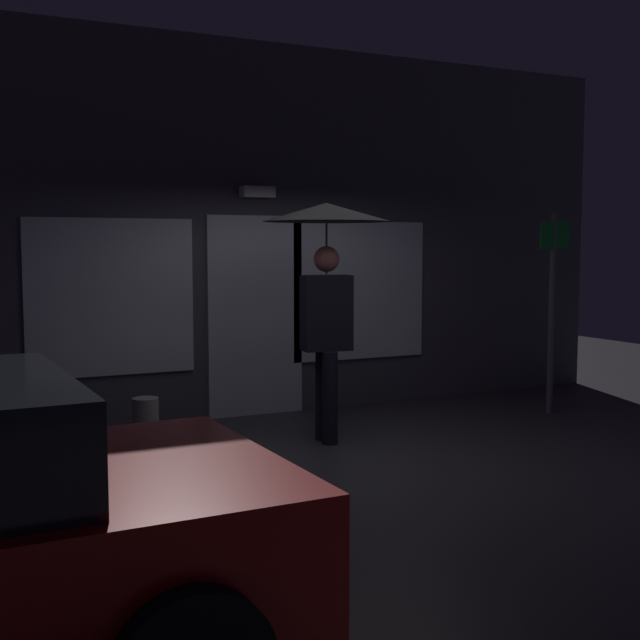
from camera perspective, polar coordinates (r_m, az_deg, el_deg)
The scene contains 5 objects.
ground_plane at distance 7.31m, azimuth 1.92°, elevation -9.68°, with size 18.00×18.00×0.00m, color #38353A.
building_facade at distance 9.20m, azimuth -4.92°, elevation 6.06°, with size 9.40×0.48×4.08m.
person_with_umbrella at distance 7.74m, azimuth 0.45°, elevation 4.58°, with size 1.21×1.21×2.27m.
street_sign_post at distance 9.44m, azimuth 15.79°, elevation 1.35°, with size 0.40×0.07×2.24m.
sidewalk_bollard at distance 7.64m, azimuth -11.99°, elevation -7.17°, with size 0.24×0.24×0.51m, color #9E998E.
Camera 1 is at (-3.30, -6.24, 1.87)m, focal length 46.17 mm.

